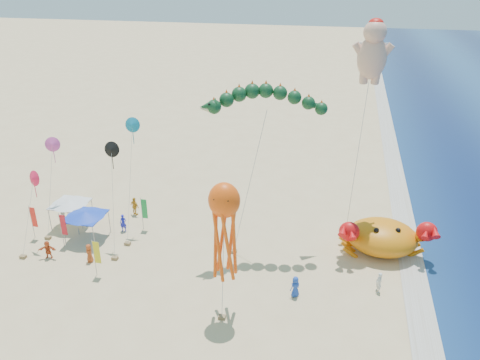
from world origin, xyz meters
name	(u,v)px	position (x,y,z in m)	size (l,w,h in m)	color
ground	(259,266)	(0.00, 0.00, 0.00)	(320.00, 320.00, 0.00)	#D1B784
foam_strip	(416,287)	(12.00, 0.00, 0.01)	(320.00, 320.00, 0.00)	silver
crab_inflatable	(382,236)	(9.59, 4.26, 1.51)	(7.83, 5.92, 3.43)	orange
dragon_kite	(265,104)	(-0.33, 3.25, 12.45)	(9.82, 5.59, 13.55)	#0E361A
cherub_kite	(373,50)	(7.23, 7.29, 16.02)	(2.26, 2.63, 18.38)	#E0A488
octopus_kite	(225,224)	(-1.33, -5.44, 6.81)	(2.06, 2.25, 9.71)	#FC520D
canopy_blue	(85,214)	(-15.42, 0.76, 2.44)	(3.33, 3.33, 2.71)	gray
canopy_white	(70,202)	(-17.97, 2.51, 2.44)	(3.24, 3.24, 2.71)	gray
feather_flags	(84,226)	(-14.88, -0.40, 2.01)	(9.32, 7.36, 3.20)	gray
beachgoers	(122,234)	(-12.19, 0.88, 0.82)	(28.99, 9.58, 1.84)	silver
small_kites	(82,160)	(-15.40, 1.54, 7.19)	(8.56, 8.28, 10.34)	#F81B47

